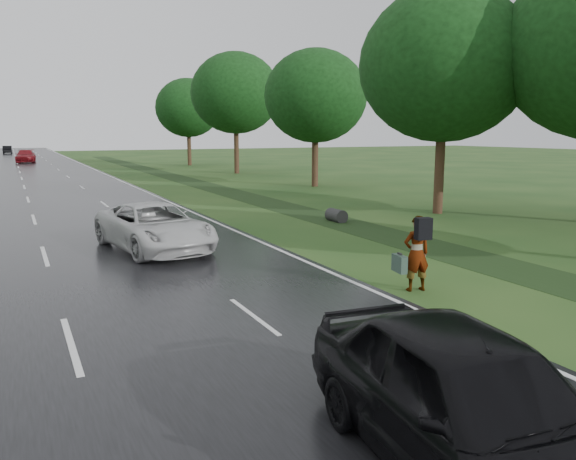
{
  "coord_description": "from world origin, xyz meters",
  "views": [
    {
      "loc": [
        -0.72,
        -10.16,
        3.75
      ],
      "look_at": [
        5.46,
        2.38,
        1.3
      ],
      "focal_mm": 35.0,
      "sensor_mm": 36.0,
      "label": 1
    }
  ],
  "objects": [
    {
      "name": "far_car_red",
      "position": [
        1.02,
        66.22,
        0.8
      ],
      "size": [
        2.56,
        5.42,
        1.53
      ],
      "primitive_type": "imported",
      "rotation": [
        0.0,
        0.0,
        -0.08
      ],
      "color": "maroon",
      "rests_on": "road"
    },
    {
      "name": "drainage_ditch",
      "position": [
        11.5,
        18.71,
        0.04
      ],
      "size": [
        2.2,
        120.0,
        0.56
      ],
      "color": "#1B3113",
      "rests_on": "ground"
    },
    {
      "name": "tree_east_c",
      "position": [
        18.2,
        24.0,
        6.14
      ],
      "size": [
        7.0,
        7.0,
        9.29
      ],
      "color": "#3E2B19",
      "rests_on": "ground"
    },
    {
      "name": "center_line",
      "position": [
        0.0,
        45.0,
        0.04
      ],
      "size": [
        0.12,
        180.0,
        0.01
      ],
      "primitive_type": "cube",
      "color": "silver",
      "rests_on": "road"
    },
    {
      "name": "white_pickup",
      "position": [
        3.23,
        7.48,
        0.78
      ],
      "size": [
        3.26,
        5.61,
        1.47
      ],
      "primitive_type": "imported",
      "rotation": [
        0.0,
        0.0,
        0.16
      ],
      "color": "silver",
      "rests_on": "road"
    },
    {
      "name": "dark_sedan",
      "position": [
        3.5,
        -6.0,
        0.88
      ],
      "size": [
        2.54,
        5.14,
        1.68
      ],
      "primitive_type": "imported",
      "rotation": [
        0.0,
        0.0,
        -0.11
      ],
      "color": "black",
      "rests_on": "road"
    },
    {
      "name": "tree_east_f",
      "position": [
        17.5,
        52.0,
        6.37
      ],
      "size": [
        7.2,
        7.2,
        9.62
      ],
      "color": "#3E2B19",
      "rests_on": "ground"
    },
    {
      "name": "far_car_dark",
      "position": [
        -1.0,
        98.25,
        0.71
      ],
      "size": [
        1.53,
        4.11,
        1.34
      ],
      "primitive_type": "imported",
      "rotation": [
        0.0,
        0.0,
        3.12
      ],
      "color": "black",
      "rests_on": "road"
    },
    {
      "name": "pedestrian",
      "position": [
        7.73,
        0.14,
        0.94
      ],
      "size": [
        0.85,
        0.83,
        1.82
      ],
      "rotation": [
        0.0,
        0.0,
        2.97
      ],
      "color": "#A5998C",
      "rests_on": "ground"
    },
    {
      "name": "tree_east_d",
      "position": [
        17.8,
        38.0,
        7.15
      ],
      "size": [
        8.0,
        8.0,
        10.76
      ],
      "color": "#3E2B19",
      "rests_on": "ground"
    },
    {
      "name": "tree_east_b",
      "position": [
        17.0,
        10.0,
        6.68
      ],
      "size": [
        7.6,
        7.6,
        10.11
      ],
      "color": "#3E2B19",
      "rests_on": "ground"
    },
    {
      "name": "road",
      "position": [
        0.0,
        45.0,
        0.02
      ],
      "size": [
        14.0,
        180.0,
        0.04
      ],
      "primitive_type": "cube",
      "color": "black",
      "rests_on": "ground"
    },
    {
      "name": "ground",
      "position": [
        0.0,
        0.0,
        0.0
      ],
      "size": [
        220.0,
        220.0,
        0.0
      ],
      "primitive_type": "plane",
      "color": "#1D3F16",
      "rests_on": "ground"
    },
    {
      "name": "edge_stripe_east",
      "position": [
        6.75,
        45.0,
        0.04
      ],
      "size": [
        0.12,
        180.0,
        0.01
      ],
      "primitive_type": "cube",
      "color": "silver",
      "rests_on": "road"
    }
  ]
}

